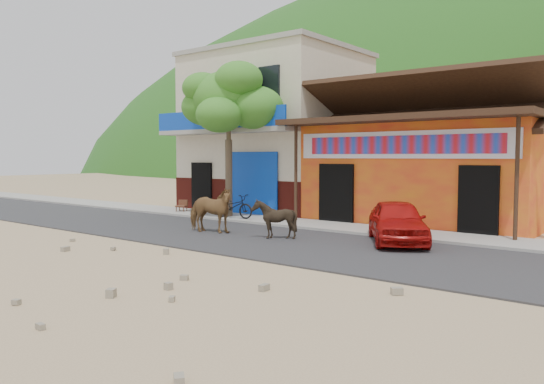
# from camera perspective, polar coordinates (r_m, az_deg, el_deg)

# --- Properties ---
(ground) EXTENTS (120.00, 120.00, 0.00)m
(ground) POSITION_cam_1_polar(r_m,az_deg,el_deg) (13.67, -7.08, -6.57)
(ground) COLOR #9E825B
(ground) RESTS_ON ground
(road) EXTENTS (60.00, 5.00, 0.04)m
(road) POSITION_cam_1_polar(r_m,az_deg,el_deg) (15.50, -0.47, -5.23)
(road) COLOR #28282B
(road) RESTS_ON ground
(sidewalk) EXTENTS (60.00, 2.00, 0.12)m
(sidewalk) POSITION_cam_1_polar(r_m,az_deg,el_deg) (18.33, 6.41, -3.72)
(sidewalk) COLOR gray
(sidewalk) RESTS_ON ground
(dance_club) EXTENTS (8.00, 6.00, 3.60)m
(dance_club) POSITION_cam_1_polar(r_m,az_deg,el_deg) (20.88, 16.97, 1.85)
(dance_club) COLOR orange
(dance_club) RESTS_ON ground
(cafe_building) EXTENTS (7.00, 6.00, 7.00)m
(cafe_building) POSITION_cam_1_polar(r_m,az_deg,el_deg) (24.63, 0.47, 6.25)
(cafe_building) COLOR beige
(cafe_building) RESTS_ON ground
(tree) EXTENTS (3.00, 3.00, 6.00)m
(tree) POSITION_cam_1_polar(r_m,az_deg,el_deg) (20.83, -4.69, 5.63)
(tree) COLOR #2D721E
(tree) RESTS_ON sidewalk
(cow_tan) EXTENTS (1.84, 1.14, 1.45)m
(cow_tan) POSITION_cam_1_polar(r_m,az_deg,el_deg) (16.95, -6.70, -1.95)
(cow_tan) COLOR brown
(cow_tan) RESTS_ON road
(cow_dark) EXTENTS (1.19, 1.09, 1.17)m
(cow_dark) POSITION_cam_1_polar(r_m,az_deg,el_deg) (15.65, 0.21, -2.91)
(cow_dark) COLOR black
(cow_dark) RESTS_ON road
(red_car) EXTENTS (3.11, 3.75, 1.21)m
(red_car) POSITION_cam_1_polar(r_m,az_deg,el_deg) (15.37, 13.30, -3.06)
(red_car) COLOR #AB0E0C
(red_car) RESTS_ON road
(scooter) EXTENTS (1.79, 0.79, 0.91)m
(scooter) POSITION_cam_1_polar(r_m,az_deg,el_deg) (20.21, -4.17, -1.54)
(scooter) COLOR black
(scooter) RESTS_ON sidewalk
(cafe_chair_left) EXTENTS (0.46, 0.46, 0.93)m
(cafe_chair_left) POSITION_cam_1_polar(r_m,az_deg,el_deg) (21.67, -7.89, -1.17)
(cafe_chair_left) COLOR #462D17
(cafe_chair_left) RESTS_ON sidewalk
(cafe_chair_right) EXTENTS (0.56, 0.56, 0.91)m
(cafe_chair_right) POSITION_cam_1_polar(r_m,az_deg,el_deg) (23.04, -9.72, -0.92)
(cafe_chair_right) COLOR #4D2719
(cafe_chair_right) RESTS_ON sidewalk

